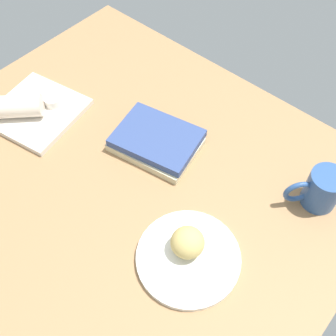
# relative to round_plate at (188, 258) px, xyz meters

# --- Properties ---
(dining_table) EXTENTS (1.10, 0.90, 0.04)m
(dining_table) POSITION_rel_round_plate_xyz_m (-0.26, 0.09, -0.03)
(dining_table) COLOR #9E754C
(dining_table) RESTS_ON ground
(round_plate) EXTENTS (0.22, 0.22, 0.01)m
(round_plate) POSITION_rel_round_plate_xyz_m (0.00, 0.00, 0.00)
(round_plate) COLOR white
(round_plate) RESTS_ON dining_table
(scone_pastry) EXTENTS (0.10, 0.10, 0.06)m
(scone_pastry) POSITION_rel_round_plate_xyz_m (-0.01, 0.01, 0.04)
(scone_pastry) COLOR tan
(scone_pastry) RESTS_ON round_plate
(square_plate) EXTENTS (0.26, 0.26, 0.02)m
(square_plate) POSITION_rel_round_plate_xyz_m (-0.58, 0.06, 0.00)
(square_plate) COLOR silver
(square_plate) RESTS_ON dining_table
(sauce_cup) EXTENTS (0.05, 0.05, 0.02)m
(sauce_cup) POSITION_rel_round_plate_xyz_m (-0.56, 0.10, 0.02)
(sauce_cup) COLOR silver
(sauce_cup) RESTS_ON square_plate
(breakfast_wrap) EXTENTS (0.13, 0.13, 0.06)m
(breakfast_wrap) POSITION_rel_round_plate_xyz_m (-0.60, 0.02, 0.04)
(breakfast_wrap) COLOR beige
(breakfast_wrap) RESTS_ON square_plate
(book_stack) EXTENTS (0.24, 0.19, 0.04)m
(book_stack) POSITION_rel_round_plate_xyz_m (-0.26, 0.19, 0.01)
(book_stack) COLOR beige
(book_stack) RESTS_ON dining_table
(coffee_mug) EXTENTS (0.11, 0.11, 0.10)m
(coffee_mug) POSITION_rel_round_plate_xyz_m (0.13, 0.31, 0.04)
(coffee_mug) COLOR #2D518C
(coffee_mug) RESTS_ON dining_table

